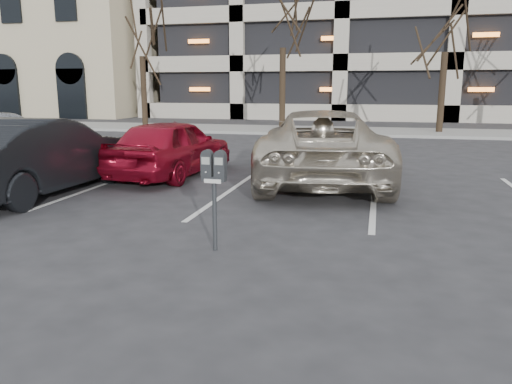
% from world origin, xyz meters
% --- Properties ---
extents(ground, '(140.00, 140.00, 0.00)m').
position_xyz_m(ground, '(0.00, 0.00, 0.00)').
color(ground, '#28282B').
rests_on(ground, ground).
extents(sidewalk, '(80.00, 4.00, 0.12)m').
position_xyz_m(sidewalk, '(0.00, 16.00, 0.06)').
color(sidewalk, gray).
rests_on(sidewalk, ground).
extents(stall_lines, '(16.90, 5.20, 0.00)m').
position_xyz_m(stall_lines, '(-1.40, 2.30, 0.01)').
color(stall_lines, silver).
rests_on(stall_lines, ground).
extents(office_building, '(26.00, 16.20, 15.00)m').
position_xyz_m(office_building, '(-28.00, 29.92, 7.49)').
color(office_building, tan).
rests_on(office_building, ground).
extents(tree_a, '(3.44, 3.44, 7.81)m').
position_xyz_m(tree_a, '(-10.00, 16.00, 5.64)').
color(tree_a, black).
rests_on(tree_a, ground).
extents(parking_meter, '(0.32, 0.14, 1.25)m').
position_xyz_m(parking_meter, '(-0.52, -1.43, 0.96)').
color(parking_meter, black).
rests_on(parking_meter, ground).
extents(suv_silver, '(3.34, 5.91, 1.56)m').
position_xyz_m(suv_silver, '(0.24, 3.62, 0.78)').
color(suv_silver, beige).
rests_on(suv_silver, ground).
extents(car_red, '(1.94, 4.07, 1.34)m').
position_xyz_m(car_red, '(-3.18, 3.47, 0.67)').
color(car_red, maroon).
rests_on(car_red, ground).
extents(car_dark, '(1.76, 4.53, 1.47)m').
position_xyz_m(car_dark, '(-4.87, 1.05, 0.73)').
color(car_dark, black).
rests_on(car_dark, ground).
extents(car_silver, '(3.82, 5.34, 1.43)m').
position_xyz_m(car_silver, '(-8.05, 3.75, 0.72)').
color(car_silver, '#A2A4A9').
rests_on(car_silver, ground).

